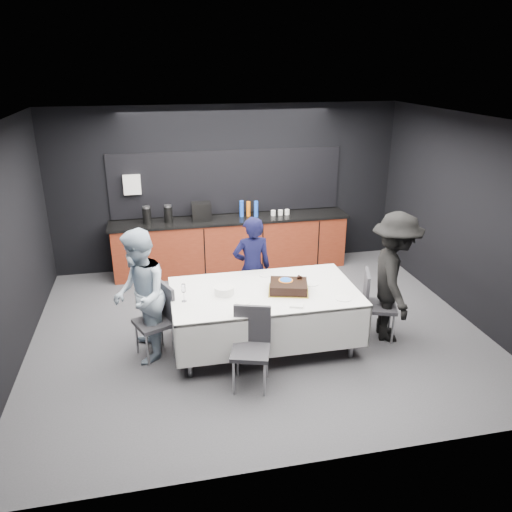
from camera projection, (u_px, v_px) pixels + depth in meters
The scene contains 18 objects.
ground at pixel (257, 329), 6.89m from camera, with size 6.00×6.00×0.00m, color #424347.
room_shell at pixel (258, 199), 6.21m from camera, with size 6.04×5.04×2.82m.
kitchenette at pixel (230, 240), 8.70m from camera, with size 4.10×0.64×2.05m.
party_table at pixel (264, 300), 6.29m from camera, with size 2.32×1.32×0.78m.
cake_assembly at pixel (289, 287), 6.20m from camera, with size 0.58×0.52×0.16m.
plate_stack at pixel (224, 290), 6.12m from camera, with size 0.24×0.24×0.10m, color white.
loose_plate_near at pixel (243, 301), 5.95m from camera, with size 0.20×0.20×0.01m, color white.
loose_plate_right_a at pixel (311, 284), 6.42m from camera, with size 0.19×0.19×0.01m, color white.
loose_plate_right_b at pixel (343, 298), 6.03m from camera, with size 0.20×0.20×0.01m, color white.
loose_plate_far at pixel (265, 275), 6.68m from camera, with size 0.18×0.18×0.01m, color white.
fork_pile at pixel (297, 306), 5.82m from camera, with size 0.16×0.10×0.02m, color white.
champagne_flute at pixel (183, 289), 5.90m from camera, with size 0.06×0.06×0.22m.
chair_left at pixel (159, 315), 6.15m from camera, with size 0.55×0.55×0.92m.
chair_right at pixel (374, 300), 6.53m from camera, with size 0.54×0.54×0.92m.
chair_near at pixel (251, 341), 5.57m from camera, with size 0.53×0.53×0.92m.
person_center at pixel (252, 268), 6.96m from camera, with size 0.55×0.36×1.51m, color black.
person_left at pixel (140, 296), 5.97m from camera, with size 0.81×0.63×1.66m, color #9FB4C8.
person_right at pixel (394, 277), 6.40m from camera, with size 1.11×0.64×1.72m, color black.
Camera 1 is at (-1.27, -5.90, 3.47)m, focal length 35.00 mm.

